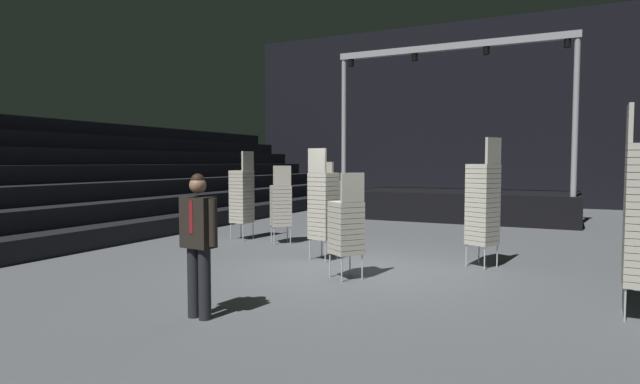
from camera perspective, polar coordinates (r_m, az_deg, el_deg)
ground_plane at (r=8.90m, az=3.77°, el=-9.14°), size 22.00×30.00×0.10m
arena_end_wall at (r=23.38m, az=17.86°, el=8.43°), size 22.00×0.30×8.00m
bleacher_bank_left at (r=14.74m, az=-26.32°, el=1.85°), size 5.25×24.00×3.15m
stage_riser at (r=17.49m, az=14.99°, el=-1.08°), size 7.44×3.31×5.46m
man_with_tie at (r=6.25m, az=-13.50°, el=-4.91°), size 0.57×0.27×1.74m
chair_stack_front_left at (r=8.17m, az=2.97°, el=-3.79°), size 0.62×0.62×1.71m
chair_stack_front_right at (r=11.77m, az=-4.42°, el=-1.39°), size 0.62×0.62×1.79m
chair_stack_mid_left at (r=12.49m, az=-8.75°, el=-0.38°), size 0.48×0.48×2.14m
chair_stack_mid_right at (r=9.51m, az=17.80°, el=-1.16°), size 0.59×0.59×2.31m
chair_stack_mid_centre at (r=12.14m, az=1.49°, el=-1.04°), size 0.59×0.59×1.88m
chair_stack_rear_left at (r=9.73m, az=0.37°, el=-1.39°), size 0.52×0.52×2.14m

